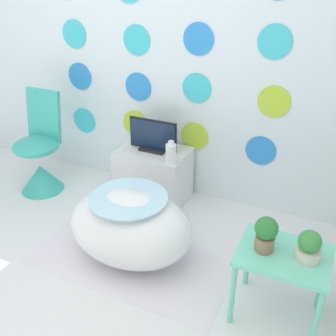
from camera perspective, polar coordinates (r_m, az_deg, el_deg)
wall_back_dotted at (r=3.24m, az=-0.29°, el=17.87°), size 4.27×0.05×2.60m
rug at (r=2.82m, az=-5.67°, el=-13.44°), size 1.39×0.64×0.01m
bathtub at (r=2.72m, az=-5.52°, el=-8.43°), size 0.88×0.64×0.50m
chair at (r=3.68m, az=-18.12°, el=0.97°), size 0.40×0.40×0.89m
tv_cabinet at (r=3.38m, az=-2.11°, el=-0.98°), size 0.58×0.41×0.46m
tv at (r=3.22m, az=-2.21°, el=4.48°), size 0.42×0.12×0.27m
vase at (r=3.02m, az=0.43°, el=2.11°), size 0.08×0.08×0.19m
side_table at (r=2.31m, az=16.32°, el=-13.23°), size 0.50×0.39×0.45m
potted_plant_left at (r=2.20m, az=14.01°, el=-9.16°), size 0.13×0.13×0.21m
potted_plant_right at (r=2.22m, az=19.76°, el=-10.65°), size 0.14×0.14×0.18m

